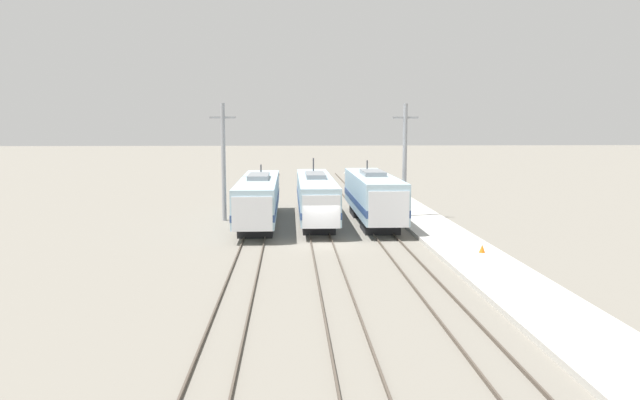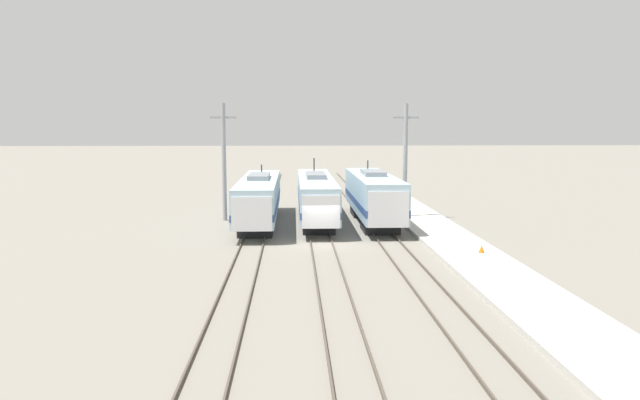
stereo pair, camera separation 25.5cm
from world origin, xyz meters
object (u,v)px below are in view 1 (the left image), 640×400
(locomotive_far_right, at_px, (373,197))
(catenary_tower_left, at_px, (223,160))
(locomotive_center, at_px, (316,197))
(traffic_cone, at_px, (482,249))
(catenary_tower_right, at_px, (405,160))
(locomotive_far_left, at_px, (259,199))

(locomotive_far_right, bearing_deg, catenary_tower_left, 169.72)
(locomotive_center, bearing_deg, traffic_cone, -56.70)
(catenary_tower_right, bearing_deg, locomotive_far_right, -142.87)
(locomotive_center, distance_m, catenary_tower_left, 8.09)
(locomotive_far_left, bearing_deg, traffic_cone, -42.81)
(locomotive_far_left, distance_m, catenary_tower_right, 12.52)
(catenary_tower_left, bearing_deg, locomotive_far_left, -39.34)
(catenary_tower_left, bearing_deg, traffic_cone, -42.23)
(locomotive_far_left, xyz_separation_m, traffic_cone, (13.83, -12.81, -1.53))
(catenary_tower_left, relative_size, catenary_tower_right, 1.00)
(locomotive_center, bearing_deg, locomotive_far_left, -163.54)
(catenary_tower_right, distance_m, traffic_cone, 15.96)
(locomotive_far_right, relative_size, traffic_cone, 34.54)
(catenary_tower_right, relative_size, traffic_cone, 19.90)
(locomotive_far_right, height_order, catenary_tower_left, catenary_tower_left)
(locomotive_far_right, xyz_separation_m, traffic_cone, (4.76, -13.04, -1.64))
(locomotive_center, xyz_separation_m, traffic_cone, (9.30, -14.15, -1.52))
(locomotive_far_left, bearing_deg, catenary_tower_right, 11.39)
(locomotive_far_left, height_order, locomotive_center, locomotive_center)
(catenary_tower_left, relative_size, traffic_cone, 19.90)
(locomotive_center, height_order, locomotive_far_right, locomotive_center)
(locomotive_far_left, distance_m, locomotive_center, 4.73)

